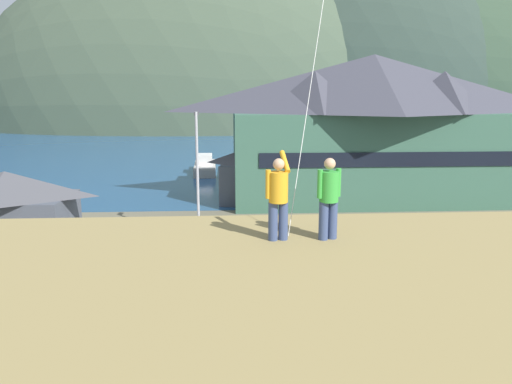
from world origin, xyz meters
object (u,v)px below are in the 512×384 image
Objects in this scene: moored_boat_wharfside at (205,167)px; storage_shed_waterside at (257,173)px; wharf_dock at (237,172)px; parking_light_pole at (197,168)px; storage_shed_near_lot at (9,211)px; person_companion at (329,196)px; harbor_lodge at (372,123)px; parked_car_mid_row_near at (80,295)px; person_kite_flyer at (278,196)px; parked_car_corner_spot at (391,285)px; parked_car_front_row_end at (284,239)px.

storage_shed_waterside is at bearing -71.19° from moored_boat_wharfside.
wharf_dock is 1.37× the size of parking_light_pole.
person_companion is (14.52, -17.60, 4.56)m from storage_shed_near_lot.
harbor_lodge reaches higher than moored_boat_wharfside.
storage_shed_waterside is (14.71, 11.80, 0.03)m from storage_shed_near_lot.
parking_light_pole is at bearing 101.63° from person_companion.
wharf_dock is at bearing 78.25° from parked_car_mid_row_near.
person_kite_flyer is at bearing -51.42° from parked_car_mid_row_near.
parked_car_mid_row_near is at bearing -101.75° from wharf_dock.
parked_car_corner_spot and parked_car_front_row_end have the same top height.
storage_shed_waterside is at bearing 67.95° from parked_car_mid_row_near.
person_kite_flyer is (-5.79, -9.18, 5.95)m from parked_car_corner_spot.
parked_car_mid_row_near is at bearing -129.70° from harbor_lodge.
storage_shed_waterside is 3.59× the size of person_kite_flyer.
moored_boat_wharfside is at bearing 94.77° from person_kite_flyer.
harbor_lodge is 13.13× the size of person_kite_flyer.
person_companion reaches higher than storage_shed_near_lot.
parking_light_pole is 19.65m from person_kite_flyer.
parked_car_front_row_end is (-3.82, 6.71, 0.00)m from parked_car_corner_spot.
moored_boat_wharfside is at bearing 153.95° from wharf_dock.
storage_shed_waterside is at bearing 87.55° from person_kite_flyer.
wharf_dock is 42.63m from person_companion.
parked_car_corner_spot is at bearing -49.25° from parking_light_pole.
harbor_lodge is at bearing 6.76° from storage_shed_waterside.
parked_car_mid_row_near is (-8.32, -20.54, -1.41)m from storage_shed_waterside.
storage_shed_waterside is 1.58× the size of parked_car_corner_spot.
parked_car_front_row_end is (5.62, -27.91, 0.34)m from moored_boat_wharfside.
moored_boat_wharfside is at bearing 137.75° from harbor_lodge.
moored_boat_wharfside is 1.73× the size of parked_car_corner_spot.
storage_shed_near_lot is 4.00× the size of person_kite_flyer.
moored_boat_wharfside is 1.72× the size of parked_car_front_row_end.
parked_car_front_row_end is 2.45× the size of person_companion.
parked_car_front_row_end is at bearing -121.46° from harbor_lodge.
person_companion reaches higher than wharf_dock.
person_kite_flyer reaches higher than parked_car_mid_row_near.
parked_car_mid_row_near is at bearing -112.05° from storage_shed_waterside.
person_companion is at bearing -93.27° from parked_car_front_row_end.
person_kite_flyer is (2.90, -19.27, 2.49)m from parking_light_pole.
parking_light_pole reaches higher than parked_car_mid_row_near.
person_companion reaches higher than parked_car_front_row_end.
person_companion is (-0.91, -15.89, 5.94)m from parked_car_front_row_end.
storage_shed_near_lot reaches higher than parked_car_mid_row_near.
harbor_lodge is 14.01× the size of person_companion.
parking_light_pole reaches higher than wharf_dock.
storage_shed_near_lot is 10.91m from parked_car_mid_row_near.
wharf_dock is at bearing 91.65° from person_companion.
parked_car_corner_spot is (4.53, -20.21, -1.41)m from storage_shed_waterside.
harbor_lodge is at bearing -46.15° from wharf_dock.
wharf_dock is (-1.41, 12.69, -2.12)m from storage_shed_waterside.
parked_car_front_row_end is at bearing -86.97° from storage_shed_waterside.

